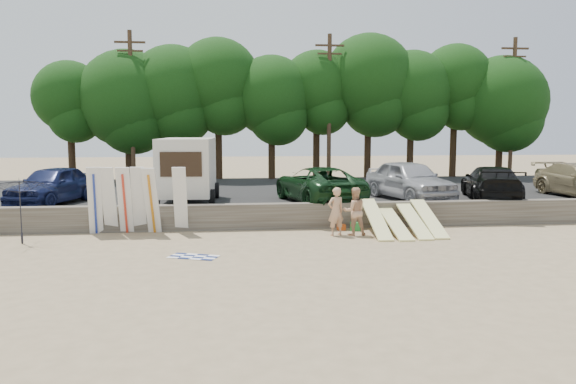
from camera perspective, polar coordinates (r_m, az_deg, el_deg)
The scene contains 26 objects.
ground at distance 19.66m, azimuth 6.80°, elevation -5.11°, with size 120.00×120.00×0.00m, color tan.
seawall at distance 22.45m, azimuth 5.10°, elevation -2.34°, with size 44.00×0.50×1.00m, color #6B6356.
parking_lot at distance 29.80m, azimuth 2.26°, elevation -0.42°, with size 44.00×14.50×0.70m, color #282828.
treeline at distance 36.61m, azimuth 1.11°, elevation 10.24°, with size 32.95×6.60×9.36m.
utility_poles at distance 35.36m, azimuth 4.21°, elevation 8.90°, with size 25.80×0.26×9.00m.
box_trailer at distance 24.91m, azimuth -10.18°, elevation 2.55°, with size 2.69×4.52×2.80m.
car_0 at distance 26.12m, azimuth -22.83°, elevation 0.67°, with size 1.93×4.80×1.64m, color #131B44.
car_1 at distance 24.70m, azimuth 3.11°, elevation 0.78°, with size 2.59×5.62×1.56m, color black.
car_2 at distance 26.05m, azimuth 12.22°, elevation 1.21°, with size 2.13×5.30×1.81m, color #A5A5AA.
car_3 at distance 27.21m, azimuth 19.93°, elevation 0.89°, with size 2.14×5.26×1.53m, color black.
surfboard_upright_0 at distance 21.93m, azimuth -19.02°, elevation -0.85°, with size 0.50×0.06×2.60m, color silver.
surfboard_upright_1 at distance 21.88m, azimuth -17.73°, elevation -0.83°, with size 0.50×0.06×2.60m, color silver.
surfboard_upright_2 at distance 21.71m, azimuth -16.25°, elevation -0.84°, with size 0.50×0.06×2.60m, color silver.
surfboard_upright_3 at distance 21.70m, azimuth -14.94°, elevation -0.80°, with size 0.50×0.06×2.60m, color silver.
surfboard_upright_4 at distance 21.47m, azimuth -13.69°, elevation -0.87°, with size 0.50×0.06×2.60m, color silver.
surfboard_upright_5 at distance 21.47m, azimuth -10.89°, elevation -0.79°, with size 0.50×0.06×2.60m, color silver.
surfboard_low_0 at distance 21.14m, azimuth 8.94°, elevation -2.71°, with size 0.56×3.00×0.07m, color #FFF9A0.
surfboard_low_1 at distance 21.33m, azimuth 10.84°, elevation -3.16°, with size 0.56×3.00×0.07m, color #FFF9A0.
surfboard_low_2 at distance 21.61m, azimuth 12.66°, elevation -2.84°, with size 0.56×3.00×0.07m, color #FFF9A0.
surfboard_low_3 at distance 21.91m, azimuth 14.12°, elevation -2.62°, with size 0.56×3.00×0.07m, color #FFF9A0.
beachgoer_a at distance 20.72m, azimuth 4.88°, elevation -1.98°, with size 0.65×0.43×1.79m, color tan.
beachgoer_b at distance 20.84m, azimuth 6.76°, elevation -1.96°, with size 0.87×0.68×1.78m, color tan.
cooler at distance 21.88m, azimuth 6.84°, elevation -3.50°, with size 0.38×0.30×0.32m, color green.
gear_bag at distance 21.94m, azimuth 5.43°, elevation -3.58°, with size 0.30×0.25×0.22m, color #D55019.
beach_towel at distance 17.62m, azimuth -9.57°, elevation -6.49°, with size 1.50×1.50×0.00m, color white.
beach_umbrella at distance 21.14m, azimuth -25.65°, elevation -1.76°, with size 2.48×2.53×2.28m, color black.
Camera 1 is at (-4.39, -18.75, 3.94)m, focal length 35.00 mm.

